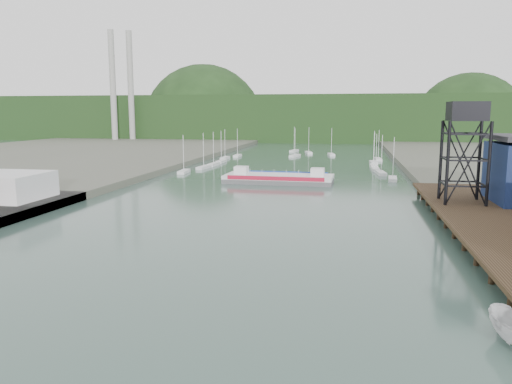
% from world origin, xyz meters
% --- Properties ---
extents(ground, '(600.00, 600.00, 0.00)m').
position_xyz_m(ground, '(0.00, 0.00, 0.00)').
color(ground, '#2E4841').
rests_on(ground, ground).
extents(east_pier, '(14.00, 70.00, 2.45)m').
position_xyz_m(east_pier, '(37.00, 45.00, 1.90)').
color(east_pier, black).
rests_on(east_pier, ground).
extents(lift_tower, '(6.50, 6.50, 16.00)m').
position_xyz_m(lift_tower, '(35.00, 58.00, 15.65)').
color(lift_tower, black).
rests_on(lift_tower, east_pier).
extents(marina_sailboats, '(57.71, 92.65, 0.90)m').
position_xyz_m(marina_sailboats, '(0.08, 138.46, 0.35)').
color(marina_sailboats, silver).
rests_on(marina_sailboats, ground).
extents(smokestacks, '(11.20, 8.20, 60.00)m').
position_xyz_m(smokestacks, '(-106.00, 232.50, 30.00)').
color(smokestacks, '#989893').
rests_on(smokestacks, ground).
extents(distant_hills, '(500.00, 120.00, 80.00)m').
position_xyz_m(distant_hills, '(-3.98, 301.35, 10.38)').
color(distant_hills, black).
rests_on(distant_hills, ground).
extents(chain_ferry, '(25.73, 11.07, 3.66)m').
position_xyz_m(chain_ferry, '(0.68, 90.29, 1.05)').
color(chain_ferry, '#555558').
rests_on(chain_ferry, ground).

